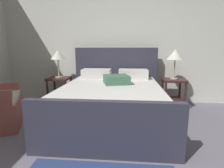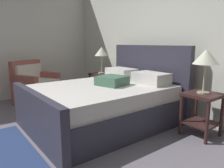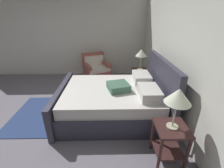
# 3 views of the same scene
# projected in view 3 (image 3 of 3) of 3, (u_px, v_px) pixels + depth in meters

# --- Properties ---
(ground_plane) EXTENTS (5.62, 5.89, 0.02)m
(ground_plane) POSITION_uv_depth(u_px,v_px,m) (28.00, 123.00, 3.13)
(ground_plane) COLOR slate
(wall_back) EXTENTS (5.74, 0.12, 2.87)m
(wall_back) POSITION_uv_depth(u_px,v_px,m) (187.00, 52.00, 2.60)
(wall_back) COLOR silver
(wall_back) RESTS_ON ground
(wall_side_left) EXTENTS (0.12, 6.01, 2.87)m
(wall_side_left) POSITION_uv_depth(u_px,v_px,m) (58.00, 33.00, 5.13)
(wall_side_left) COLOR silver
(wall_side_left) RESTS_ON ground
(bed) EXTENTS (1.76, 2.18, 1.22)m
(bed) POSITION_uv_depth(u_px,v_px,m) (114.00, 100.00, 3.28)
(bed) COLOR #343342
(bed) RESTS_ON ground
(nightstand_right) EXTENTS (0.44, 0.44, 0.60)m
(nightstand_right) POSITION_uv_depth(u_px,v_px,m) (170.00, 138.00, 2.19)
(nightstand_right) COLOR #3A2120
(nightstand_right) RESTS_ON ground
(table_lamp_right) EXTENTS (0.34, 0.34, 0.59)m
(table_lamp_right) POSITION_uv_depth(u_px,v_px,m) (178.00, 97.00, 1.91)
(table_lamp_right) COLOR #B7B293
(table_lamp_right) RESTS_ON nightstand_right
(nightstand_left) EXTENTS (0.44, 0.44, 0.60)m
(nightstand_left) POSITION_uv_depth(u_px,v_px,m) (139.00, 76.00, 4.36)
(nightstand_left) COLOR #3A2120
(nightstand_left) RESTS_ON ground
(table_lamp_left) EXTENTS (0.30, 0.30, 0.57)m
(table_lamp_left) POSITION_uv_depth(u_px,v_px,m) (141.00, 53.00, 4.08)
(table_lamp_left) COLOR #B7B293
(table_lamp_left) RESTS_ON nightstand_left
(armchair) EXTENTS (0.96, 0.96, 0.90)m
(armchair) POSITION_uv_depth(u_px,v_px,m) (96.00, 71.00, 4.90)
(armchair) COLOR #9C5147
(armchair) RESTS_ON ground
(area_rug) EXTENTS (1.47, 1.01, 0.01)m
(area_rug) POSITION_uv_depth(u_px,v_px,m) (37.00, 114.00, 3.38)
(area_rug) COLOR navy
(area_rug) RESTS_ON ground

